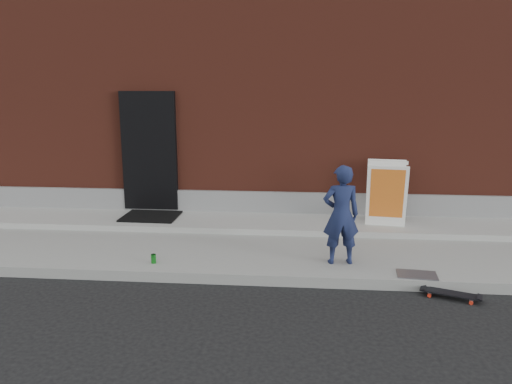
# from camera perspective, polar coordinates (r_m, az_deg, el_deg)

# --- Properties ---
(ground) EXTENTS (80.00, 80.00, 0.00)m
(ground) POSITION_cam_1_polar(r_m,az_deg,el_deg) (6.81, 2.55, -10.77)
(ground) COLOR black
(ground) RESTS_ON ground
(sidewalk) EXTENTS (20.00, 3.00, 0.15)m
(sidewalk) POSITION_cam_1_polar(r_m,az_deg,el_deg) (8.19, 3.04, -6.16)
(sidewalk) COLOR gray
(sidewalk) RESTS_ON ground
(apron) EXTENTS (20.00, 1.20, 0.10)m
(apron) POSITION_cam_1_polar(r_m,az_deg,el_deg) (9.01, 3.26, -3.58)
(apron) COLOR #979791
(apron) RESTS_ON sidewalk
(building) EXTENTS (20.00, 8.10, 5.00)m
(building) POSITION_cam_1_polar(r_m,az_deg,el_deg) (13.25, 4.05, 11.61)
(building) COLOR #5F261A
(building) RESTS_ON ground
(child) EXTENTS (0.56, 0.41, 1.42)m
(child) POSITION_cam_1_polar(r_m,az_deg,el_deg) (7.11, 9.69, -2.58)
(child) COLOR #182043
(child) RESTS_ON sidewalk
(skateboard) EXTENTS (0.73, 0.42, 0.08)m
(skateboard) POSITION_cam_1_polar(r_m,az_deg,el_deg) (6.90, 21.36, -10.77)
(skateboard) COLOR red
(skateboard) RESTS_ON ground
(pizza_sign) EXTENTS (0.76, 0.87, 1.12)m
(pizza_sign) POSITION_cam_1_polar(r_m,az_deg,el_deg) (8.92, 14.67, -0.10)
(pizza_sign) COLOR white
(pizza_sign) RESTS_ON apron
(soda_can) EXTENTS (0.09, 0.09, 0.13)m
(soda_can) POSITION_cam_1_polar(r_m,az_deg,el_deg) (7.34, -11.63, -7.47)
(soda_can) COLOR #1A8523
(soda_can) RESTS_ON sidewalk
(doormat) EXTENTS (1.02, 0.83, 0.03)m
(doormat) POSITION_cam_1_polar(r_m,az_deg,el_deg) (9.41, -11.94, -2.73)
(doormat) COLOR black
(doormat) RESTS_ON apron
(utility_plate) EXTENTS (0.55, 0.39, 0.02)m
(utility_plate) POSITION_cam_1_polar(r_m,az_deg,el_deg) (7.12, 17.90, -8.98)
(utility_plate) COLOR #5E5D63
(utility_plate) RESTS_ON sidewalk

